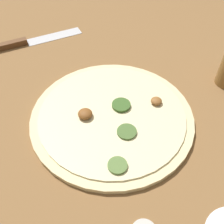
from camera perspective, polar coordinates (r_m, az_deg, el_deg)
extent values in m
plane|color=brown|center=(0.61, 0.00, -1.37)|extent=(3.00, 3.00, 0.00)
cylinder|color=beige|center=(0.60, 0.00, -1.01)|extent=(0.37, 0.37, 0.01)
cylinder|color=beige|center=(0.60, 0.00, -0.51)|extent=(0.33, 0.33, 0.00)
cylinder|color=#567538|center=(0.51, 1.21, -11.54)|extent=(0.04, 0.04, 0.01)
cylinder|color=#47662D|center=(0.56, 3.24, -4.30)|extent=(0.04, 0.04, 0.00)
ellipsoid|color=brown|center=(0.59, -5.88, -0.27)|extent=(0.03, 0.03, 0.02)
cylinder|color=#385B23|center=(0.61, 2.01, 1.52)|extent=(0.04, 0.04, 0.01)
ellipsoid|color=brown|center=(0.62, 9.63, 2.38)|extent=(0.03, 0.03, 0.01)
cube|color=silver|center=(0.89, -12.42, 15.80)|extent=(0.18, 0.09, 0.00)
cube|color=brown|center=(0.87, -21.28, 13.48)|extent=(0.10, 0.05, 0.02)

